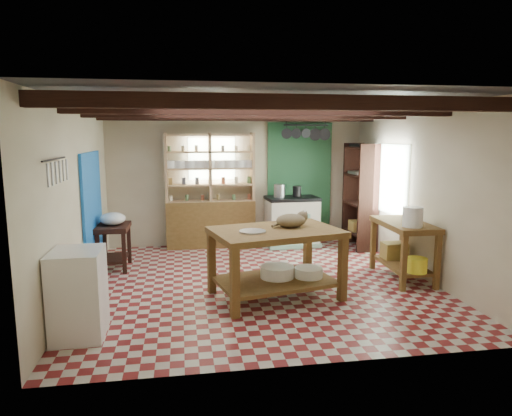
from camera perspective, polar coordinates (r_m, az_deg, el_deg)
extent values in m
cube|color=maroon|center=(6.85, 0.35, -9.33)|extent=(5.00, 5.00, 0.02)
cube|color=#424347|center=(6.51, 0.37, 13.02)|extent=(5.00, 5.00, 0.02)
cube|color=beige|center=(9.01, -2.33, 3.66)|extent=(5.00, 0.04, 2.60)
cube|color=beige|center=(4.15, 6.22, -2.89)|extent=(5.00, 0.04, 2.60)
cube|color=beige|center=(6.61, -21.52, 1.03)|extent=(0.04, 5.00, 2.60)
cube|color=beige|center=(7.40, 19.84, 1.92)|extent=(0.04, 5.00, 2.60)
cube|color=black|center=(6.50, 0.37, 11.96)|extent=(5.00, 3.80, 0.15)
cube|color=blue|center=(7.51, -19.80, 0.48)|extent=(0.04, 1.40, 1.60)
cube|color=#215431|center=(9.22, 5.44, 3.44)|extent=(1.30, 0.04, 2.30)
cube|color=#B3C7B0|center=(8.92, -5.54, 6.14)|extent=(0.90, 0.02, 0.80)
cube|color=#B3C7B0|center=(8.26, 16.39, 3.49)|extent=(0.02, 1.30, 1.20)
cube|color=black|center=(5.39, -23.84, 4.32)|extent=(0.06, 0.90, 0.28)
cube|color=black|center=(8.77, 6.24, 9.22)|extent=(0.86, 0.12, 0.36)
cube|color=tan|center=(8.79, -5.73, 2.18)|extent=(1.70, 0.34, 2.20)
cube|color=black|center=(8.95, 12.91, 1.46)|extent=(0.40, 0.86, 2.00)
cube|color=brown|center=(6.14, 2.45, -6.91)|extent=(1.84, 1.43, 0.93)
cube|color=silver|center=(8.97, 4.47, -1.66)|extent=(1.02, 0.71, 0.97)
cube|color=black|center=(7.77, -17.31, -4.65)|extent=(0.50, 0.72, 0.73)
cube|color=white|center=(5.33, -21.33, -9.94)|extent=(0.53, 0.64, 0.95)
cube|color=brown|center=(7.25, 17.89, -5.06)|extent=(0.65, 1.24, 0.87)
ellipsoid|color=olive|center=(6.16, 4.40, -1.57)|extent=(0.49, 0.44, 0.18)
cylinder|color=#ABACB3|center=(5.85, -0.44, -2.94)|extent=(0.41, 0.41, 0.02)
cylinder|color=white|center=(6.24, 2.66, -7.96)|extent=(0.55, 0.55, 0.16)
cylinder|color=white|center=(6.29, 6.58, -7.99)|extent=(0.46, 0.46, 0.13)
cylinder|color=#ABACB3|center=(8.81, 2.96, 2.16)|extent=(0.23, 0.23, 0.25)
cylinder|color=black|center=(8.91, 5.14, 2.08)|extent=(0.17, 0.17, 0.21)
ellipsoid|color=white|center=(7.67, -17.48, -1.29)|extent=(0.41, 0.41, 0.20)
cylinder|color=white|center=(6.81, 19.01, -1.05)|extent=(0.29, 0.29, 0.28)
cube|color=olive|center=(7.53, 16.89, -5.10)|extent=(0.37, 0.30, 0.25)
cylinder|color=yellow|center=(6.89, 19.46, -6.75)|extent=(0.29, 0.29, 0.21)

